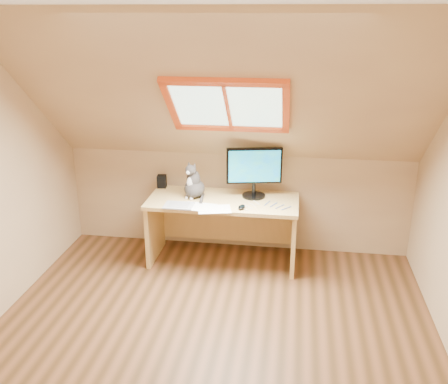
# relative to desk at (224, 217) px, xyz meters

# --- Properties ---
(ground) EXTENTS (3.50, 3.50, 0.00)m
(ground) POSITION_rel_desk_xyz_m (0.09, -1.44, -0.45)
(ground) COLOR brown
(ground) RESTS_ON ground
(room_shell) EXTENTS (3.52, 3.52, 2.41)m
(room_shell) POSITION_rel_desk_xyz_m (0.09, -1.54, 0.98)
(room_shell) COLOR tan
(room_shell) RESTS_ON ground
(desk) EXTENTS (1.44, 0.63, 0.66)m
(desk) POSITION_rel_desk_xyz_m (0.00, 0.00, 0.00)
(desk) COLOR #E3BA6B
(desk) RESTS_ON ground
(monitor) EXTENTS (0.53, 0.22, 0.49)m
(monitor) POSITION_rel_desk_xyz_m (0.29, 0.05, 0.49)
(monitor) COLOR black
(monitor) RESTS_ON desk
(cat) EXTENTS (0.28, 0.30, 0.37)m
(cat) POSITION_rel_desk_xyz_m (-0.29, -0.04, 0.34)
(cat) COLOR #403B38
(cat) RESTS_ON desk
(desk_speaker) EXTENTS (0.10, 0.10, 0.13)m
(desk_speaker) POSITION_rel_desk_xyz_m (-0.67, 0.19, 0.27)
(desk_speaker) COLOR black
(desk_speaker) RESTS_ON desk
(graphics_tablet) EXTENTS (0.27, 0.19, 0.01)m
(graphics_tablet) POSITION_rel_desk_xyz_m (-0.38, -0.30, 0.22)
(graphics_tablet) COLOR #B2B2B7
(graphics_tablet) RESTS_ON desk
(mouse) EXTENTS (0.08, 0.11, 0.03)m
(mouse) POSITION_rel_desk_xyz_m (0.21, -0.28, 0.23)
(mouse) COLOR black
(mouse) RESTS_ON desk
(papers) EXTENTS (0.33, 0.27, 0.00)m
(papers) POSITION_rel_desk_xyz_m (-0.09, -0.32, 0.21)
(papers) COLOR white
(papers) RESTS_ON desk
(cables) EXTENTS (0.51, 0.26, 0.01)m
(cables) POSITION_rel_desk_xyz_m (0.42, -0.18, 0.21)
(cables) COLOR silver
(cables) RESTS_ON desk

